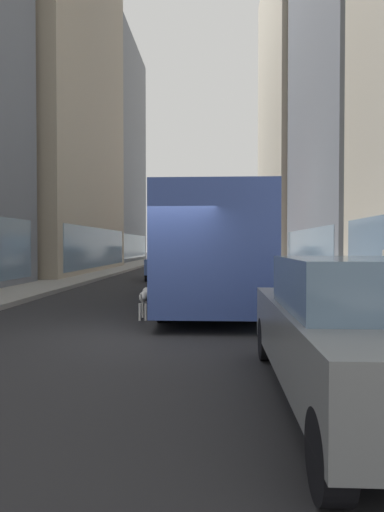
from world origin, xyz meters
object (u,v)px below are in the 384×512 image
car_silver_sedan (178,254)px  box_truck (240,246)px  car_white_van (215,256)px  car_grey_wagon (360,331)px  transit_bus (215,244)px  car_black_suv (230,253)px  dalmatian_dog (145,297)px  car_blue_hatchback (169,263)px

car_silver_sedan → box_truck: bearing=-73.1°
car_white_van → box_truck: box_truck is taller
car_grey_wagon → car_silver_sedan: same height
car_grey_wagon → transit_bus: bearing=99.6°
car_silver_sedan → car_white_van: bearing=-64.1°
car_black_suv → dalmatian_dog: 41.00m
transit_bus → box_truck: same height
car_black_suv → box_truck: (0.00, -22.03, 0.84)m
car_blue_hatchback → car_silver_sedan: size_ratio=0.98×
car_blue_hatchback → car_white_van: same height
car_black_suv → box_truck: size_ratio=0.64×
car_grey_wagon → dalmatian_dog: car_grey_wagon is taller
car_black_suv → box_truck: bearing=-90.0°
car_black_suv → car_silver_sedan: size_ratio=1.00×
car_white_van → dalmatian_dog: size_ratio=4.40×
car_black_suv → car_silver_sedan: 6.64m
car_grey_wagon → box_truck: size_ratio=0.63×
car_black_suv → car_white_van: size_ratio=1.13×
car_silver_sedan → car_white_van: same height
car_blue_hatchback → car_grey_wagon: size_ratio=1.00×
dalmatian_dog → car_white_van: bearing=86.8°
box_truck → car_black_suv: bearing=90.0°
car_black_suv → box_truck: box_truck is taller
car_black_suv → car_white_van: same height
transit_bus → car_white_van: transit_bus is taller
car_blue_hatchback → box_truck: size_ratio=0.62×
car_grey_wagon → car_white_van: (-1.60, 34.82, -0.00)m
car_blue_hatchback → box_truck: box_truck is taller
car_blue_hatchback → box_truck: bearing=56.5°
car_blue_hatchback → car_white_van: size_ratio=1.10×
car_black_suv → car_white_van: (-1.60, -11.82, -0.00)m
car_blue_hatchback → car_grey_wagon: bearing=-77.8°
car_grey_wagon → box_truck: bearing=90.0°
transit_bus → car_white_van: (0.00, 25.34, -0.95)m
transit_bus → box_truck: size_ratio=1.54×
box_truck → dalmatian_dog: box_truck is taller
car_black_suv → car_silver_sedan: (-5.60, -3.57, 0.00)m
box_truck → transit_bus: bearing=-96.0°
car_white_van → dalmatian_dog: 29.10m
transit_bus → dalmatian_dog: transit_bus is taller
car_silver_sedan → car_grey_wagon: bearing=-82.6°
car_black_suv → car_grey_wagon: size_ratio=1.02×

